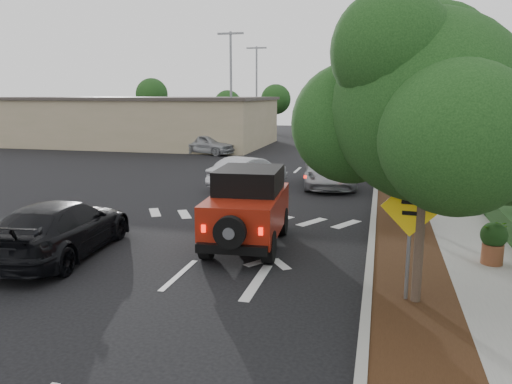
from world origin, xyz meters
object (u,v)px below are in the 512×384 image
(black_suv_oncoming, at_px, (61,228))
(red_jeep, at_px, (249,206))
(silver_suv_ahead, at_px, (329,172))
(speed_hump_sign, at_px, (410,223))

(black_suv_oncoming, bearing_deg, red_jeep, -159.61)
(silver_suv_ahead, xyz_separation_m, speed_hump_sign, (3.03, -13.65, 1.09))
(silver_suv_ahead, height_order, speed_hump_sign, speed_hump_sign)
(silver_suv_ahead, relative_size, black_suv_oncoming, 0.97)
(red_jeep, xyz_separation_m, speed_hump_sign, (4.39, -3.49, 0.65))
(black_suv_oncoming, bearing_deg, silver_suv_ahead, -121.81)
(speed_hump_sign, bearing_deg, red_jeep, 147.13)
(black_suv_oncoming, xyz_separation_m, speed_hump_sign, (9.16, -1.16, 1.03))
(red_jeep, height_order, speed_hump_sign, speed_hump_sign)
(silver_suv_ahead, bearing_deg, red_jeep, -105.40)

